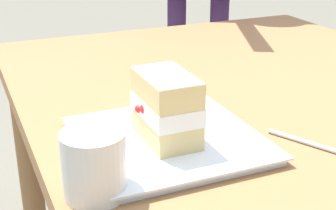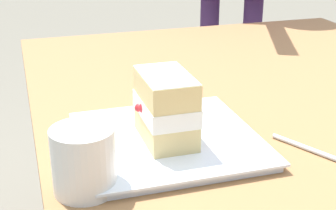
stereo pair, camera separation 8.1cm
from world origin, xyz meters
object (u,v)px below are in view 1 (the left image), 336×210
dessert_plate (168,140)px  coffee_cup (94,164)px  cake_slice (167,108)px  patio_table (292,148)px  dessert_fork (322,147)px

dessert_plate → coffee_cup: coffee_cup is taller
cake_slice → coffee_cup: 0.17m
patio_table → coffee_cup: 0.49m
dessert_plate → dessert_fork: (0.12, 0.23, -0.00)m
dessert_plate → coffee_cup: (0.10, -0.15, 0.04)m
dessert_fork → coffee_cup: size_ratio=1.68×
cake_slice → dessert_fork: cake_slice is taller
dessert_plate → dessert_fork: bearing=62.9°
cake_slice → dessert_fork: bearing=65.4°
cake_slice → dessert_fork: size_ratio=0.80×
patio_table → dessert_plate: (0.05, -0.29, 0.10)m
dessert_plate → cake_slice: size_ratio=2.30×
coffee_cup → dessert_fork: bearing=87.9°
patio_table → coffee_cup: (0.15, -0.45, 0.14)m
dessert_plate → dessert_fork: size_ratio=1.84×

